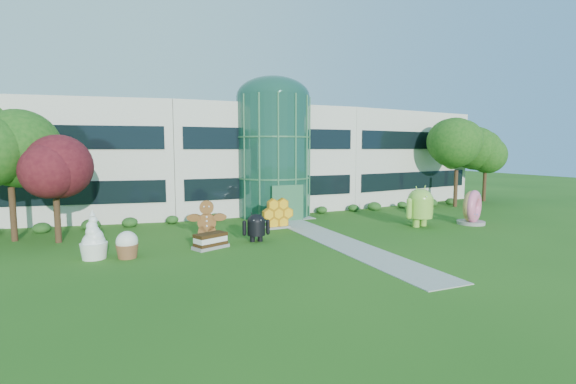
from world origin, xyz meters
name	(u,v)px	position (x,y,z in m)	size (l,w,h in m)	color
ground	(348,246)	(0.00, 0.00, 0.00)	(140.00, 140.00, 0.00)	#215114
building	(251,158)	(0.00, 18.00, 4.65)	(46.00, 15.00, 9.30)	beige
atrium	(273,157)	(0.00, 12.00, 4.90)	(6.00, 6.00, 9.80)	#194738
walkway	(331,239)	(0.00, 2.00, 0.02)	(2.40, 20.00, 0.04)	#9E9E93
tree_red	(56,193)	(-15.50, 7.50, 3.00)	(4.00, 4.00, 6.00)	#3F0C14
trees_backdrop	(269,165)	(0.00, 13.00, 4.20)	(52.00, 8.00, 8.40)	#154812
android_green	(420,204)	(7.91, 3.19, 1.61)	(2.84, 1.89, 3.22)	#86C33E
android_black	(256,225)	(-4.52, 3.14, 0.99)	(1.74, 1.17, 1.98)	black
donut	(472,207)	(12.03, 2.41, 1.29)	(2.47, 1.19, 2.57)	#F25C89
gingerbread	(207,220)	(-7.14, 4.87, 1.23)	(2.67, 1.03, 2.46)	maroon
ice_cream_sandwich	(211,241)	(-7.44, 2.52, 0.44)	(1.96, 0.98, 0.87)	#311B0A
honeycomb	(278,215)	(-1.77, 6.56, 0.96)	(2.44, 0.87, 1.92)	yellow
froyo	(93,235)	(-13.41, 2.63, 1.23)	(1.44, 1.44, 2.47)	white
cupcake	(127,244)	(-11.84, 2.12, 0.70)	(1.17, 1.17, 1.41)	white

